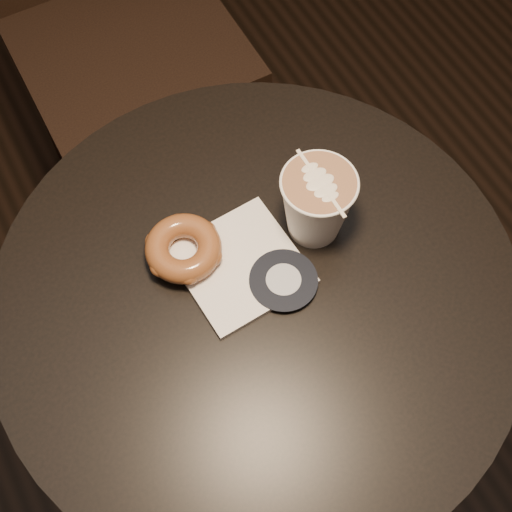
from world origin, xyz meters
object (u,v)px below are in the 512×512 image
object	(u,v)px
latte_cup	(316,205)
doughnut	(183,248)
cafe_table	(257,344)
pastry_bag	(240,265)

from	to	relation	value
latte_cup	doughnut	bearing A→B (deg)	166.30
cafe_table	pastry_bag	distance (m)	0.21
pastry_bag	doughnut	world-z (taller)	doughnut
latte_cup	pastry_bag	bearing A→B (deg)	-176.94
cafe_table	doughnut	distance (m)	0.25
latte_cup	cafe_table	bearing A→B (deg)	-157.17
doughnut	latte_cup	size ratio (longest dim) A/B	0.92
cafe_table	latte_cup	xyz separation A→B (m)	(0.11, 0.05, 0.25)
doughnut	latte_cup	bearing A→B (deg)	-13.70
pastry_bag	latte_cup	size ratio (longest dim) A/B	1.37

